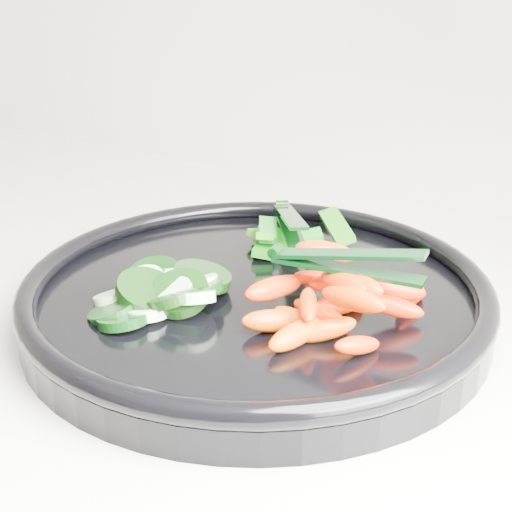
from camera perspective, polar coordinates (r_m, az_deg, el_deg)
The scene contains 6 objects.
veggie_tray at distance 0.57m, azimuth -0.00°, elevation -3.19°, with size 0.43×0.43×0.04m.
cucumber_pile at distance 0.56m, azimuth -7.47°, elevation -2.66°, with size 0.12×0.13×0.04m.
carrot_pile at distance 0.52m, azimuth 6.28°, elevation -3.48°, with size 0.13×0.15×0.05m.
pepper_pile at distance 0.66m, azimuth 2.76°, elevation 1.38°, with size 0.10×0.11×0.04m.
tong_carrot at distance 0.51m, azimuth 6.92°, elevation -0.40°, with size 0.11×0.03×0.02m.
tong_pepper at distance 0.65m, azimuth 2.69°, elevation 2.80°, with size 0.08×0.10×0.02m.
Camera 1 is at (0.93, 1.23, 1.20)m, focal length 50.00 mm.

